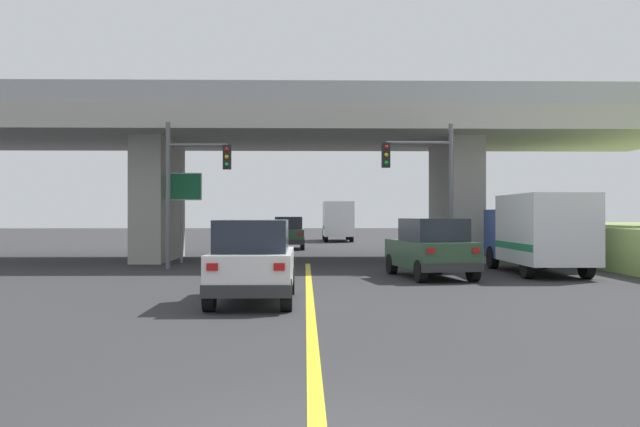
{
  "coord_description": "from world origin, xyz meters",
  "views": [
    {
      "loc": [
        -0.12,
        -6.6,
        2.14
      ],
      "look_at": [
        0.32,
        14.25,
        2.18
      ],
      "focal_mm": 40.07,
      "sensor_mm": 36.0,
      "label": 1
    }
  ],
  "objects_px": {
    "semi_truck_distant": "(338,221)",
    "traffic_signal_farside": "(189,179)",
    "suv_lead": "(253,261)",
    "sedan_oncoming": "(289,233)",
    "traffic_signal_nearside": "(428,178)",
    "box_truck": "(538,232)",
    "highway_sign": "(181,194)",
    "suv_crossing": "(431,248)"
  },
  "relations": [
    {
      "from": "suv_crossing",
      "to": "traffic_signal_farside",
      "type": "relative_size",
      "value": 0.81
    },
    {
      "from": "traffic_signal_nearside",
      "to": "box_truck",
      "type": "bearing_deg",
      "value": -25.38
    },
    {
      "from": "traffic_signal_nearside",
      "to": "sedan_oncoming",
      "type": "bearing_deg",
      "value": 108.49
    },
    {
      "from": "sedan_oncoming",
      "to": "semi_truck_distant",
      "type": "relative_size",
      "value": 0.62
    },
    {
      "from": "box_truck",
      "to": "sedan_oncoming",
      "type": "distance_m",
      "value": 21.15
    },
    {
      "from": "suv_lead",
      "to": "suv_crossing",
      "type": "distance_m",
      "value": 8.66
    },
    {
      "from": "suv_lead",
      "to": "suv_crossing",
      "type": "bearing_deg",
      "value": 50.27
    },
    {
      "from": "suv_lead",
      "to": "traffic_signal_farside",
      "type": "bearing_deg",
      "value": 107.13
    },
    {
      "from": "suv_lead",
      "to": "traffic_signal_farside",
      "type": "height_order",
      "value": "traffic_signal_farside"
    },
    {
      "from": "traffic_signal_nearside",
      "to": "traffic_signal_farside",
      "type": "xyz_separation_m",
      "value": [
        -9.33,
        0.76,
        0.01
      ]
    },
    {
      "from": "box_truck",
      "to": "traffic_signal_farside",
      "type": "bearing_deg",
      "value": 169.06
    },
    {
      "from": "traffic_signal_nearside",
      "to": "semi_truck_distant",
      "type": "height_order",
      "value": "traffic_signal_nearside"
    },
    {
      "from": "suv_lead",
      "to": "sedan_oncoming",
      "type": "distance_m",
      "value": 27.17
    },
    {
      "from": "box_truck",
      "to": "highway_sign",
      "type": "bearing_deg",
      "value": 156.09
    },
    {
      "from": "traffic_signal_farside",
      "to": "suv_lead",
      "type": "bearing_deg",
      "value": -72.87
    },
    {
      "from": "traffic_signal_farside",
      "to": "traffic_signal_nearside",
      "type": "bearing_deg",
      "value": -4.67
    },
    {
      "from": "traffic_signal_nearside",
      "to": "highway_sign",
      "type": "xyz_separation_m",
      "value": [
        -10.25,
        4.43,
        -0.47
      ]
    },
    {
      "from": "traffic_signal_nearside",
      "to": "highway_sign",
      "type": "height_order",
      "value": "traffic_signal_nearside"
    },
    {
      "from": "semi_truck_distant",
      "to": "traffic_signal_farside",
      "type": "bearing_deg",
      "value": -103.68
    },
    {
      "from": "suv_crossing",
      "to": "suv_lead",
      "type": "bearing_deg",
      "value": -138.95
    },
    {
      "from": "suv_crossing",
      "to": "semi_truck_distant",
      "type": "height_order",
      "value": "semi_truck_distant"
    },
    {
      "from": "box_truck",
      "to": "highway_sign",
      "type": "xyz_separation_m",
      "value": [
        -13.96,
        6.19,
        1.55
      ]
    },
    {
      "from": "suv_lead",
      "to": "traffic_signal_nearside",
      "type": "distance_m",
      "value": 11.95
    },
    {
      "from": "traffic_signal_nearside",
      "to": "traffic_signal_farside",
      "type": "relative_size",
      "value": 0.98
    },
    {
      "from": "box_truck",
      "to": "semi_truck_distant",
      "type": "distance_m",
      "value": 32.8
    },
    {
      "from": "sedan_oncoming",
      "to": "traffic_signal_farside",
      "type": "relative_size",
      "value": 0.79
    },
    {
      "from": "suv_lead",
      "to": "box_truck",
      "type": "xyz_separation_m",
      "value": [
        9.72,
        8.25,
        0.52
      ]
    },
    {
      "from": "suv_lead",
      "to": "semi_truck_distant",
      "type": "relative_size",
      "value": 0.62
    },
    {
      "from": "suv_lead",
      "to": "highway_sign",
      "type": "relative_size",
      "value": 1.09
    },
    {
      "from": "suv_lead",
      "to": "traffic_signal_farside",
      "type": "xyz_separation_m",
      "value": [
        -3.32,
        10.77,
        2.54
      ]
    },
    {
      "from": "box_truck",
      "to": "semi_truck_distant",
      "type": "relative_size",
      "value": 0.9
    },
    {
      "from": "traffic_signal_farside",
      "to": "highway_sign",
      "type": "bearing_deg",
      "value": 104.03
    },
    {
      "from": "suv_crossing",
      "to": "sedan_oncoming",
      "type": "bearing_deg",
      "value": 95.17
    },
    {
      "from": "traffic_signal_nearside",
      "to": "highway_sign",
      "type": "bearing_deg",
      "value": 156.62
    },
    {
      "from": "suv_crossing",
      "to": "highway_sign",
      "type": "distance_m",
      "value": 12.66
    },
    {
      "from": "suv_lead",
      "to": "box_truck",
      "type": "distance_m",
      "value": 12.76
    },
    {
      "from": "suv_lead",
      "to": "box_truck",
      "type": "bearing_deg",
      "value": 40.32
    },
    {
      "from": "suv_lead",
      "to": "semi_truck_distant",
      "type": "xyz_separation_m",
      "value": [
        3.92,
        40.53,
        0.65
      ]
    },
    {
      "from": "sedan_oncoming",
      "to": "highway_sign",
      "type": "distance_m",
      "value": 13.66
    },
    {
      "from": "suv_lead",
      "to": "semi_truck_distant",
      "type": "height_order",
      "value": "semi_truck_distant"
    },
    {
      "from": "suv_crossing",
      "to": "highway_sign",
      "type": "xyz_separation_m",
      "value": [
        -9.77,
        7.78,
        2.06
      ]
    },
    {
      "from": "suv_lead",
      "to": "sedan_oncoming",
      "type": "relative_size",
      "value": 0.99
    }
  ]
}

